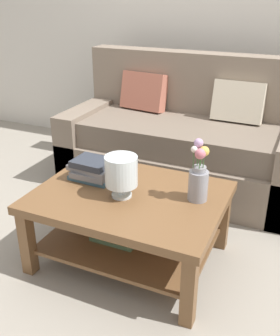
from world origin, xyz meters
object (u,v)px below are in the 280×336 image
Objects in this scene: couch at (184,142)px; glass_hurricane_vase at (121,172)px; flower_pitcher at (199,177)px; book_stack_main at (93,170)px; coffee_table at (129,212)px.

couch is 7.91× the size of glass_hurricane_vase.
glass_hurricane_vase is 0.68× the size of flower_pitcher.
glass_hurricane_vase is at bearing -25.42° from book_stack_main.
couch is 1.24m from glass_hurricane_vase.
glass_hurricane_vase is at bearing -161.27° from flower_pitcher.
glass_hurricane_vase is (-0.03, -0.04, 0.28)m from coffee_table.
glass_hurricane_vase is at bearing -120.66° from coffee_table.
glass_hurricane_vase reaches higher than book_stack_main.
couch is 1.78× the size of coffee_table.
flower_pitcher reaches higher than coffee_table.
coffee_table is at bearing 59.34° from glass_hurricane_vase.
couch is at bearing 90.94° from glass_hurricane_vase.
coffee_table is at bearing -15.61° from book_stack_main.
coffee_table is 0.47m from flower_pitcher.
glass_hurricane_vase is 0.43m from flower_pitcher.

